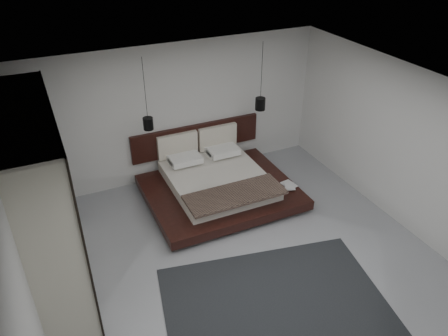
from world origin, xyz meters
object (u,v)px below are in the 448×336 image
lattice_screen (20,161)px  wardrobe (45,207)px  pendant_left (148,123)px  rug (276,306)px  bed (217,182)px  pendant_right (260,104)px

lattice_screen → wardrobe: 1.76m
pendant_left → rug: (0.76, -3.37, -1.59)m
pendant_left → wardrobe: (-1.93, -1.63, -0.17)m
wardrobe → rug: size_ratio=0.91×
bed → wardrobe: 3.48m
pendant_right → rug: size_ratio=0.43×
bed → rug: 2.97m
lattice_screen → pendant_left: bearing=-2.7°
pendant_left → pendant_right: size_ratio=0.98×
pendant_left → wardrobe: 2.53m
pendant_right → wardrobe: bearing=-158.8°
wardrobe → rug: wardrobe is taller
wardrobe → pendant_left: bearing=40.2°
wardrobe → bed: bearing=21.3°
pendant_right → wardrobe: size_ratio=0.47×
bed → pendant_left: pendant_left is taller
wardrobe → rug: 3.51m
bed → pendant_right: size_ratio=2.06×
rug → pendant_right: bearing=65.8°
pendant_left → rug: pendant_left is taller
bed → pendant_left: size_ratio=2.10×
bed → pendant_left: (-1.14, 0.44, 1.31)m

